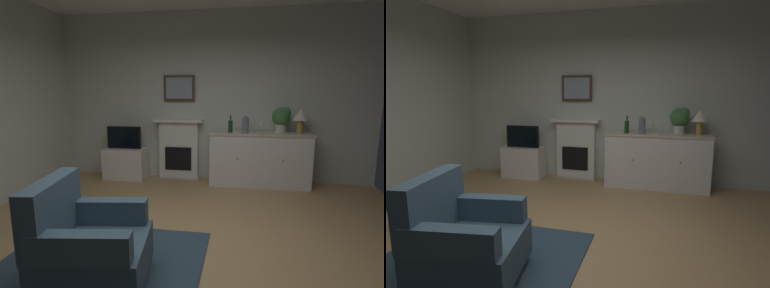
% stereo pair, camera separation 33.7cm
% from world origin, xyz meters
% --- Properties ---
extents(ground_plane, '(5.64, 5.58, 0.10)m').
position_xyz_m(ground_plane, '(0.00, 0.00, -0.05)').
color(ground_plane, tan).
rests_on(ground_plane, ground).
extents(wall_rear, '(5.64, 0.06, 2.96)m').
position_xyz_m(wall_rear, '(0.00, 2.76, 1.48)').
color(wall_rear, silver).
rests_on(wall_rear, ground_plane).
extents(area_rug, '(1.89, 1.89, 0.02)m').
position_xyz_m(area_rug, '(-0.70, -0.42, 0.01)').
color(area_rug, '#2D4251').
rests_on(area_rug, ground_plane).
extents(fireplace_unit, '(0.87, 0.30, 1.10)m').
position_xyz_m(fireplace_unit, '(-0.56, 2.63, 0.55)').
color(fireplace_unit, white).
rests_on(fireplace_unit, ground_plane).
extents(framed_picture, '(0.55, 0.04, 0.45)m').
position_xyz_m(framed_picture, '(-0.56, 2.68, 1.65)').
color(framed_picture, '#473323').
extents(sideboard_cabinet, '(1.68, 0.49, 0.91)m').
position_xyz_m(sideboard_cabinet, '(0.87, 2.45, 0.45)').
color(sideboard_cabinet, white).
rests_on(sideboard_cabinet, ground_plane).
extents(table_lamp, '(0.26, 0.26, 0.40)m').
position_xyz_m(table_lamp, '(1.50, 2.45, 1.19)').
color(table_lamp, '#B79338').
rests_on(table_lamp, sideboard_cabinet).
extents(wine_bottle, '(0.08, 0.08, 0.29)m').
position_xyz_m(wine_bottle, '(0.37, 2.41, 1.01)').
color(wine_bottle, '#193F1E').
rests_on(wine_bottle, sideboard_cabinet).
extents(wine_glass_left, '(0.07, 0.07, 0.16)m').
position_xyz_m(wine_glass_left, '(0.79, 2.43, 1.03)').
color(wine_glass_left, silver).
rests_on(wine_glass_left, sideboard_cabinet).
extents(wine_glass_center, '(0.07, 0.07, 0.16)m').
position_xyz_m(wine_glass_center, '(0.90, 2.41, 1.03)').
color(wine_glass_center, silver).
rests_on(wine_glass_center, sideboard_cabinet).
extents(vase_decorative, '(0.11, 0.11, 0.28)m').
position_xyz_m(vase_decorative, '(0.62, 2.40, 1.05)').
color(vase_decorative, slate).
rests_on(vase_decorative, sideboard_cabinet).
extents(tv_cabinet, '(0.75, 0.42, 0.57)m').
position_xyz_m(tv_cabinet, '(-1.53, 2.47, 0.28)').
color(tv_cabinet, white).
rests_on(tv_cabinet, ground_plane).
extents(tv_set, '(0.62, 0.07, 0.40)m').
position_xyz_m(tv_set, '(-1.53, 2.45, 0.77)').
color(tv_set, black).
rests_on(tv_set, tv_cabinet).
extents(potted_plant_small, '(0.30, 0.30, 0.43)m').
position_xyz_m(potted_plant_small, '(1.21, 2.50, 1.16)').
color(potted_plant_small, beige).
rests_on(potted_plant_small, sideboard_cabinet).
extents(armchair, '(0.91, 0.88, 0.92)m').
position_xyz_m(armchair, '(-0.63, -0.55, 0.38)').
color(armchair, '#3F596B').
rests_on(armchair, ground_plane).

